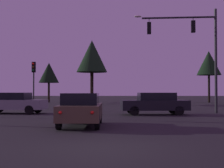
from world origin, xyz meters
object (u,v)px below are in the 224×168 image
Objects in this scene: tree_behind_sign at (209,63)px; tree_left_far at (92,56)px; tree_right_cluster at (49,73)px; car_crossing_left at (13,103)px; car_nearside_lane at (81,109)px; car_crossing_right at (155,103)px; traffic_signal_mast_arm at (194,42)px; traffic_light_corner_right at (34,76)px.

tree_left_far is (-16.49, -6.72, 0.26)m from tree_behind_sign.
tree_right_cluster is at bearing 178.77° from tree_behind_sign.
car_crossing_left is 23.89m from tree_right_cluster.
car_nearside_lane is 8.40m from car_crossing_right.
traffic_light_corner_right is (-12.94, 3.08, -2.37)m from traffic_signal_mast_arm.
car_crossing_right is at bearing -71.20° from tree_left_far.
tree_behind_sign is at bearing 71.23° from traffic_signal_mast_arm.
tree_behind_sign is at bearing 64.54° from car_nearside_lane.
traffic_signal_mast_arm is at bearing 30.71° from car_crossing_right.
car_crossing_right is at bearing -5.45° from car_crossing_left.
tree_right_cluster is (-3.10, 19.49, 1.44)m from traffic_light_corner_right.
tree_right_cluster reaches higher than traffic_light_corner_right.
traffic_signal_mast_arm reaches higher than car_crossing_right.
car_crossing_right is (-3.14, -1.86, -4.52)m from traffic_signal_mast_arm.
traffic_signal_mast_arm is 1.63× the size of car_crossing_left.
traffic_light_corner_right is 28.03m from tree_behind_sign.
car_nearside_lane and car_crossing_left have the same top height.
tree_left_far is 10.22m from tree_right_cluster.
car_crossing_right is 27.86m from tree_right_cluster.
traffic_signal_mast_arm is 14.10m from car_crossing_left.
car_crossing_right is 0.59× the size of tree_left_far.
car_crossing_left is at bearing -95.55° from traffic_light_corner_right.
tree_behind_sign is (14.86, 31.19, 4.94)m from car_nearside_lane.
car_crossing_right is 0.63× the size of tree_behind_sign.
tree_left_far is 1.36× the size of tree_right_cluster.
traffic_signal_mast_arm reaches higher than car_nearside_lane.
car_crossing_left is 0.63× the size of tree_behind_sign.
tree_behind_sign is at bearing -1.23° from tree_right_cluster.
traffic_light_corner_right is at bearing 153.22° from car_crossing_right.
tree_right_cluster is at bearing 134.24° from tree_left_far.
tree_right_cluster is (-12.90, 24.44, 3.59)m from car_crossing_right.
traffic_signal_mast_arm is 12.56m from car_nearside_lane.
car_nearside_lane is 25.07m from tree_left_far.
traffic_signal_mast_arm is 1.32× the size of tree_right_cluster.
tree_left_far is at bearing 75.08° from car_crossing_left.
car_crossing_left is 10.23m from car_crossing_right.
traffic_signal_mast_arm is 13.51m from traffic_light_corner_right.
car_crossing_left is 17.59m from tree_left_far.
traffic_light_corner_right is at bearing 114.56° from car_nearside_lane.
traffic_light_corner_right is 0.55× the size of tree_behind_sign.
traffic_signal_mast_arm reaches higher than traffic_light_corner_right.
traffic_light_corner_right is at bearing 166.60° from traffic_signal_mast_arm.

